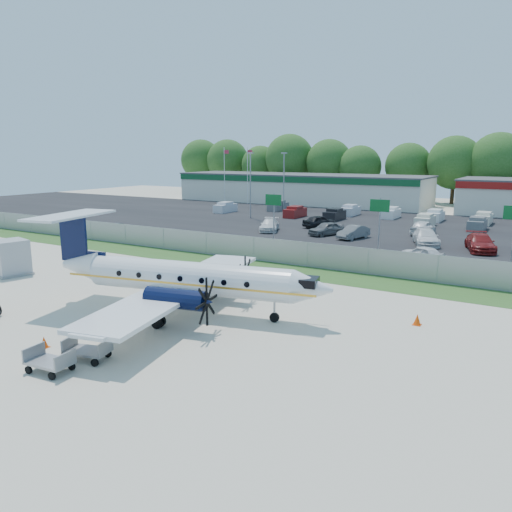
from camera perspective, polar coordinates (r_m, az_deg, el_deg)
The scene contains 30 objects.
ground at distance 28.60m, azimuth -6.21°, elevation -6.61°, with size 170.00×170.00×0.00m, color beige.
grass_verge at distance 38.48m, azimuth 4.59°, elevation -1.80°, with size 170.00×4.00×0.02m, color #2D561E.
access_road at distance 44.72m, azimuth 8.57°, elevation 0.01°, with size 170.00×8.00×0.02m, color black.
parking_lot at distance 64.39m, azimuth 15.72°, elevation 3.25°, with size 170.00×32.00×0.02m, color black.
perimeter_fence at distance 40.03m, azimuth 5.88°, elevation 0.17°, with size 120.00×0.06×1.99m.
building_west at distance 93.09m, azimuth 5.02°, elevation 7.72°, with size 46.40×12.40×5.24m.
sign_left at distance 51.08m, azimuth 2.02°, elevation 5.66°, with size 1.80×0.26×5.00m.
sign_mid at distance 46.81m, azimuth 13.94°, elevation 4.78°, with size 1.80×0.26×5.00m.
flagpole_west at distance 92.87m, azimuth -3.59°, elevation 9.59°, with size 1.06×0.12×10.00m.
flagpole_east at distance 90.15m, azimuth -0.93°, elevation 9.55°, with size 1.06×0.12×10.00m.
light_pole_nw at distance 69.98m, azimuth -0.64°, elevation 8.62°, with size 0.90×0.35×9.09m.
light_pole_sw at distance 78.67m, azimuth 3.21°, elevation 8.93°, with size 0.90×0.35×9.09m.
tree_line at distance 97.43m, azimuth 21.06°, elevation 5.61°, with size 112.00×6.00×14.00m, color #234E16, non-canonical shape.
aircraft at distance 28.50m, azimuth -8.27°, elevation -2.41°, with size 17.52×17.17×5.35m.
baggage_cart_near at distance 23.44m, azimuth -18.68°, elevation -10.17°, with size 2.12×1.60×0.99m.
baggage_cart_far at distance 22.80m, azimuth -22.51°, elevation -11.07°, with size 1.99×1.30×1.00m.
service_container at distance 41.45m, azimuth -26.22°, elevation -0.27°, with size 2.83×2.83×2.63m.
cone_nose at distance 27.96m, azimuth 17.94°, elevation -6.95°, with size 0.42×0.42×0.60m.
cone_port_wing at distance 25.66m, azimuth -23.05°, elevation -9.07°, with size 0.38×0.38×0.55m.
cone_starboard_wing at distance 34.40m, azimuth 6.31°, elevation -2.99°, with size 0.41×0.41×0.59m.
road_car_west at distance 56.65m, azimuth -15.33°, elevation 2.16°, with size 1.49×4.28×1.41m, color black.
road_car_mid at distance 44.58m, azimuth 18.42°, elevation -0.51°, with size 1.52×3.77×1.28m, color silver.
parked_car_a at distance 58.54m, azimuth 1.54°, elevation 2.87°, with size 1.99×4.88×1.42m, color silver.
parked_car_b at distance 56.04m, azimuth 8.02°, elevation 2.36°, with size 1.76×4.39×1.49m, color #595B5E.
parked_car_c at distance 54.22m, azimuth 11.05°, elevation 1.95°, with size 1.49×4.27×1.41m, color #595B5E.
parked_car_d at distance 52.39m, azimuth 18.78°, elevation 1.21°, with size 2.19×5.39×1.56m, color silver.
parked_car_e at distance 50.91m, azimuth 24.18°, elevation 0.51°, with size 2.22×5.47×1.59m, color maroon.
parked_car_f at distance 61.86m, azimuth 7.24°, elevation 3.25°, with size 1.79×4.45×1.52m, color black.
parked_car_g at distance 58.98m, azimuth 18.51°, elevation 2.33°, with size 1.93×4.79×1.63m, color silver.
far_parking_rows at distance 69.20m, azimuth 16.82°, elevation 3.73°, with size 56.00×10.00×1.60m, color gray, non-canonical shape.
Camera 1 is at (16.48, -21.61, 8.92)m, focal length 35.00 mm.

